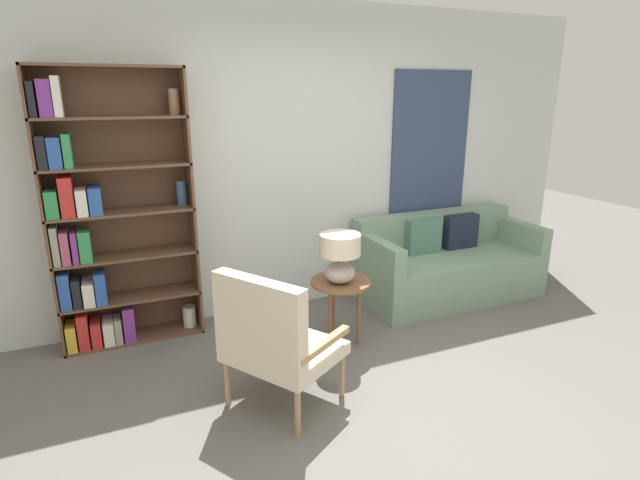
{
  "coord_description": "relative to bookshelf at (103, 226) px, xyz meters",
  "views": [
    {
      "loc": [
        -1.43,
        -2.17,
        1.95
      ],
      "look_at": [
        -0.03,
        1.06,
        0.9
      ],
      "focal_mm": 28.0,
      "sensor_mm": 36.0,
      "label": 1
    }
  ],
  "objects": [
    {
      "name": "table_lamp",
      "position": [
        1.62,
        -0.79,
        -0.2
      ],
      "size": [
        0.31,
        0.31,
        0.39
      ],
      "color": "#A59E93",
      "rests_on": "side_table"
    },
    {
      "name": "armchair",
      "position": [
        0.89,
        -1.38,
        -0.46
      ],
      "size": [
        0.83,
        0.85,
        0.92
      ],
      "color": "tan",
      "rests_on": "ground_plane"
    },
    {
      "name": "side_table",
      "position": [
        1.65,
        -0.76,
        -0.49
      ],
      "size": [
        0.47,
        0.47,
        0.54
      ],
      "color": "brown",
      "rests_on": "ground_plane"
    },
    {
      "name": "ground_plane",
      "position": [
        1.49,
        -1.85,
        -0.97
      ],
      "size": [
        14.0,
        14.0,
        0.0
      ],
      "primitive_type": "plane",
      "color": "#66605B"
    },
    {
      "name": "couch",
      "position": [
        3.05,
        -0.25,
        -0.65
      ],
      "size": [
        1.76,
        0.8,
        0.79
      ],
      "color": "gray",
      "rests_on": "ground_plane"
    },
    {
      "name": "wall_back",
      "position": [
        1.53,
        0.18,
        0.39
      ],
      "size": [
        6.4,
        0.08,
        2.7
      ],
      "color": "silver",
      "rests_on": "ground_plane"
    },
    {
      "name": "bookshelf",
      "position": [
        0.0,
        0.0,
        0.0
      ],
      "size": [
        1.07,
        0.3,
        2.13
      ],
      "color": "brown",
      "rests_on": "ground_plane"
    }
  ]
}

